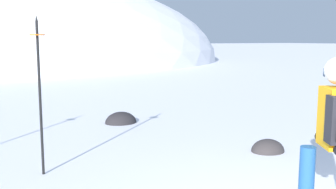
# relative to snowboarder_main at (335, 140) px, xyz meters

# --- Properties ---
(snowboarder_main) EXTENTS (1.63, 1.07, 1.71)m
(snowboarder_main) POSITION_rel_snowboarder_main_xyz_m (0.00, 0.00, 0.00)
(snowboarder_main) COLOR #23B7A3
(snowboarder_main) RESTS_ON ground
(piste_marker_near) EXTENTS (0.20, 0.20, 2.20)m
(piste_marker_near) POSITION_rel_snowboarder_main_xyz_m (-2.17, 3.04, 0.33)
(piste_marker_near) COLOR black
(piste_marker_near) RESTS_ON ground
(rock_mid) EXTENTS (0.72, 0.61, 0.51)m
(rock_mid) POSITION_rel_snowboarder_main_xyz_m (0.05, 5.71, -0.92)
(rock_mid) COLOR #282628
(rock_mid) RESTS_ON ground
(rock_small) EXTENTS (0.59, 0.50, 0.41)m
(rock_small) POSITION_rel_snowboarder_main_xyz_m (1.40, 2.40, -0.92)
(rock_small) COLOR #383333
(rock_small) RESTS_ON ground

